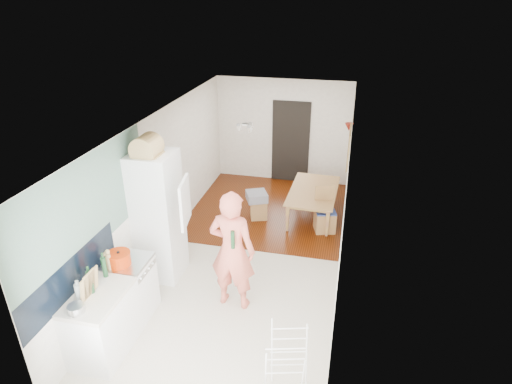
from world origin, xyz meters
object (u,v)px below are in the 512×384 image
at_px(stool, 259,209).
at_px(drying_rack, 287,365).
at_px(dining_table, 314,205).
at_px(dining_chair, 325,210).
at_px(person, 232,241).

xyz_separation_m(stool, drying_rack, (1.25, -4.08, 0.21)).
xyz_separation_m(dining_table, dining_chair, (0.27, -0.56, 0.20)).
relative_size(dining_table, dining_chair, 1.60).
distance_m(dining_table, drying_rack, 4.43).
relative_size(dining_chair, drying_rack, 1.06).
distance_m(person, drying_rack, 1.86).
bearing_deg(dining_table, dining_chair, -152.86).
bearing_deg(dining_chair, person, -130.64).
relative_size(dining_table, stool, 3.34).
xyz_separation_m(person, dining_table, (0.90, 3.03, -0.86)).
bearing_deg(dining_chair, dining_table, 99.98).
relative_size(dining_chair, stool, 2.09).
bearing_deg(drying_rack, dining_table, 77.02).
bearing_deg(drying_rack, person, 111.91).
relative_size(person, dining_chair, 2.46).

